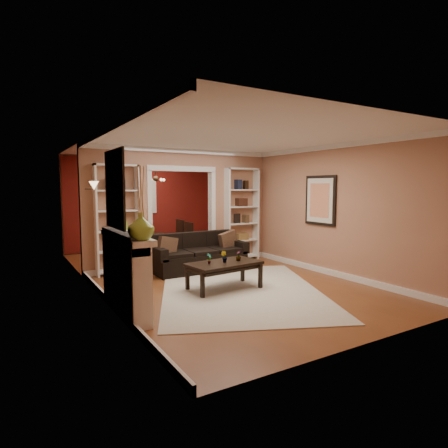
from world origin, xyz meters
TOP-DOWN VIEW (x-y plane):
  - floor at (0.00, 0.00)m, footprint 8.00×8.00m
  - ceiling at (0.00, 0.00)m, footprint 8.00×8.00m
  - wall_back at (0.00, 4.00)m, footprint 8.00×0.00m
  - wall_front at (0.00, -4.00)m, footprint 8.00×0.00m
  - wall_left at (-2.25, 0.00)m, footprint 0.00×8.00m
  - wall_right at (2.25, 0.00)m, footprint 0.00×8.00m
  - partition_wall at (0.00, 1.20)m, footprint 4.50×0.15m
  - red_back_panel at (0.00, 3.97)m, footprint 4.44×0.04m
  - dining_window at (0.00, 3.93)m, footprint 0.78×0.03m
  - area_rug at (-0.01, -1.33)m, footprint 4.01×4.57m
  - sofa at (0.06, 0.45)m, footprint 2.10×0.91m
  - pillow_left at (-0.68, 0.43)m, footprint 0.43×0.20m
  - pillow_right at (0.81, 0.43)m, footprint 0.47×0.21m
  - coffee_table at (-0.23, -1.13)m, footprint 1.37×0.84m
  - plant_left at (-0.53, -1.13)m, footprint 0.12×0.11m
  - plant_center at (-0.23, -1.13)m, footprint 0.13×0.14m
  - plant_right at (0.07, -1.13)m, footprint 0.12×0.12m
  - bookshelf_left at (-1.55, 1.03)m, footprint 0.90×0.30m
  - bookshelf_right at (1.55, 1.03)m, footprint 0.90×0.30m
  - fireplace at (-2.09, -1.50)m, footprint 0.32×1.70m
  - vase at (-2.09, -2.20)m, footprint 0.38×0.38m
  - mirror at (-2.23, -1.50)m, footprint 0.03×0.95m
  - wall_sconce at (-2.15, 0.55)m, footprint 0.18×0.18m
  - framed_art at (2.21, -1.00)m, footprint 0.04×0.85m
  - dining_table at (-0.11, 2.59)m, footprint 1.55×0.86m
  - dining_chair_nw at (-0.66, 2.29)m, footprint 0.55×0.55m
  - dining_chair_ne at (0.44, 2.29)m, footprint 0.59×0.59m
  - dining_chair_sw at (-0.66, 2.89)m, footprint 0.41×0.41m
  - dining_chair_se at (0.44, 2.89)m, footprint 0.58×0.58m
  - chandelier at (0.00, 2.70)m, footprint 0.50×0.50m

SIDE VIEW (x-z plane):
  - floor at x=0.00m, z-range 0.00..0.00m
  - area_rug at x=-0.01m, z-range 0.00..0.01m
  - coffee_table at x=-0.23m, z-range 0.00..0.49m
  - dining_table at x=-0.11m, z-range 0.00..0.54m
  - dining_chair_sw at x=-0.66m, z-range 0.00..0.76m
  - sofa at x=0.06m, z-range 0.00..0.82m
  - dining_chair_nw at x=-0.66m, z-range 0.00..0.85m
  - dining_chair_ne at x=0.44m, z-range 0.00..0.92m
  - dining_chair_se at x=0.44m, z-range 0.00..0.95m
  - fireplace at x=-2.09m, z-range 0.00..1.16m
  - plant_right at x=0.07m, z-range 0.49..0.67m
  - plant_left at x=-0.53m, z-range 0.49..0.68m
  - plant_center at x=-0.23m, z-range 0.49..0.69m
  - pillow_left at x=-0.68m, z-range 0.40..0.82m
  - pillow_right at x=0.81m, z-range 0.40..0.85m
  - bookshelf_left at x=-1.55m, z-range 0.00..2.30m
  - bookshelf_right at x=1.55m, z-range 0.00..2.30m
  - red_back_panel at x=0.00m, z-range 0.00..2.64m
  - vase at x=-2.09m, z-range 1.16..1.51m
  - wall_back at x=0.00m, z-range -2.65..5.35m
  - wall_front at x=0.00m, z-range -2.65..5.35m
  - wall_left at x=-2.25m, z-range -2.65..5.35m
  - wall_right at x=2.25m, z-range -2.65..5.35m
  - partition_wall at x=0.00m, z-range 0.00..2.70m
  - dining_window at x=0.00m, z-range 1.06..2.04m
  - framed_art at x=2.21m, z-range 1.02..2.08m
  - mirror at x=-2.23m, z-range 1.25..2.35m
  - wall_sconce at x=-2.15m, z-range 1.72..1.94m
  - chandelier at x=0.00m, z-range 1.87..2.17m
  - ceiling at x=0.00m, z-range 2.70..2.70m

